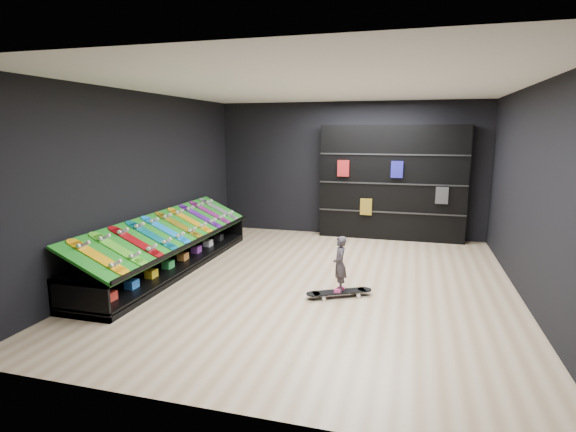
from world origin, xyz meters
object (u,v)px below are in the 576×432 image
(back_shelving, at_px, (392,183))
(display_rack, at_px, (171,255))
(floor_skateboard, at_px, (339,294))
(child, at_px, (340,275))

(back_shelving, bearing_deg, display_rack, -136.75)
(back_shelving, distance_m, floor_skateboard, 4.09)
(back_shelving, xyz_separation_m, floor_skateboard, (-0.50, -3.88, -1.20))
(display_rack, relative_size, back_shelving, 1.45)
(back_shelving, xyz_separation_m, child, (-0.50, -3.88, -0.91))
(display_rack, bearing_deg, child, -10.47)
(floor_skateboard, distance_m, child, 0.29)
(display_rack, bearing_deg, floor_skateboard, -10.47)
(display_rack, distance_m, child, 3.08)
(back_shelving, bearing_deg, floor_skateboard, -97.37)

